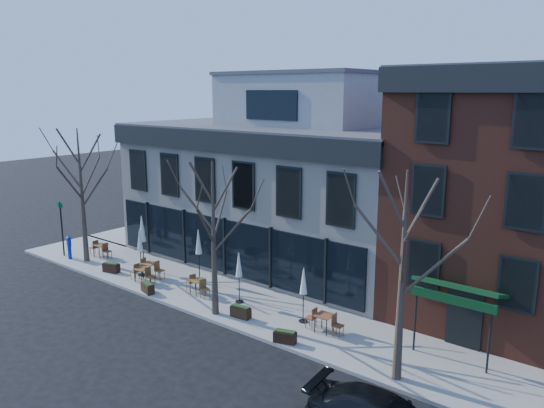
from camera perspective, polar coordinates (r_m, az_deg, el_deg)
The scene contains 24 objects.
ground at distance 29.59m, azimuth -4.93°, elevation -8.05°, with size 120.00×120.00×0.00m, color black.
sidewalk_front at distance 26.04m, azimuth -2.95°, elevation -10.73°, with size 33.50×4.70×0.15m, color gray.
sidewalk_side at distance 41.35m, azimuth -10.57°, elevation -2.24°, with size 4.50×12.00×0.15m, color gray.
corner_building at distance 32.06m, azimuth 1.25°, elevation 2.32°, with size 18.39×10.39×11.10m.
red_brick_building at distance 26.20m, azimuth 24.23°, elevation 1.06°, with size 8.20×11.78×11.18m.
tree_corner at distance 32.97m, azimuth -19.77°, elevation 1.03°, with size 3.93×3.98×7.92m.
tree_mid at distance 23.76m, azimuth -6.29°, elevation -3.54°, with size 3.50×3.55×7.04m.
tree_right at distance 18.74m, azimuth 13.83°, elevation -7.42°, with size 3.72×3.77×7.48m.
sign_pole at distance 34.97m, azimuth -21.68°, elevation -2.16°, with size 0.50×0.10×3.40m.
call_box at distance 34.48m, azimuth -20.97°, elevation -4.29°, with size 0.29×0.29×1.45m.
cafe_set_0 at distance 34.32m, azimuth -17.96°, elevation -4.64°, with size 1.80×0.74×0.95m.
cafe_set_1 at distance 29.99m, azimuth -12.97°, elevation -6.73°, with size 1.89×0.84×0.97m.
cafe_set_2 at distance 29.34m, azimuth -13.77°, elevation -7.27°, with size 1.72×0.70×0.91m.
cafe_set_3 at distance 27.15m, azimuth -8.00°, elevation -8.63°, with size 1.76×0.80×0.90m.
cafe_set_5 at distance 23.02m, azimuth 5.63°, elevation -12.43°, with size 1.79×0.74×0.94m.
umbrella_0 at distance 30.88m, azimuth -13.80°, elevation -2.92°, with size 0.50×0.50×3.12m.
umbrella_1 at distance 29.93m, azimuth -14.02°, elevation -4.11°, with size 0.42×0.42×2.62m.
umbrella_2 at distance 28.62m, azimuth -7.90°, elevation -4.36°, with size 0.45×0.45×2.79m.
umbrella_3 at distance 25.50m, azimuth -3.58°, elevation -6.83°, with size 0.40×0.40×2.49m.
umbrella_4 at distance 23.40m, azimuth 3.41°, elevation -8.58°, with size 0.40×0.40×2.50m.
planter_0 at distance 31.38m, azimuth -16.91°, elevation -6.55°, with size 1.04×0.64×0.54m.
planter_1 at distance 27.86m, azimuth -13.24°, elevation -8.75°, with size 0.99×0.60×0.52m.
planter_2 at distance 24.39m, azimuth -3.39°, elevation -11.49°, with size 0.99×0.46×0.54m.
planter_3 at distance 22.14m, azimuth 1.41°, elevation -14.06°, with size 0.99×0.63×0.52m.
Camera 1 is at (19.22, -20.07, 10.17)m, focal length 35.00 mm.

